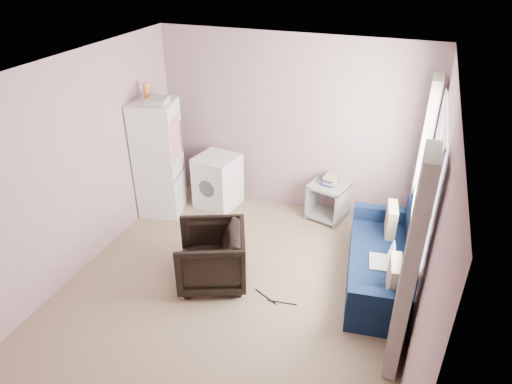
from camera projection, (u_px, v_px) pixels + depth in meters
room at (233, 197)px, 4.59m from camera, size 3.84×4.24×2.54m
armchair at (211, 254)px, 5.19m from camera, size 0.94×0.97×0.78m
fridge at (159, 158)px, 6.36m from camera, size 0.69×0.68×1.88m
washing_machine at (218, 180)px, 6.70m from camera, size 0.65×0.65×0.79m
side_table at (329, 198)px, 6.44m from camera, size 0.60×0.60×0.68m
sofa at (390, 265)px, 5.17m from camera, size 1.01×1.85×0.79m
window_dressing at (417, 207)px, 4.70m from camera, size 0.17×2.62×2.18m
floor_cables at (274, 299)px, 5.08m from camera, size 0.52×0.17×0.01m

